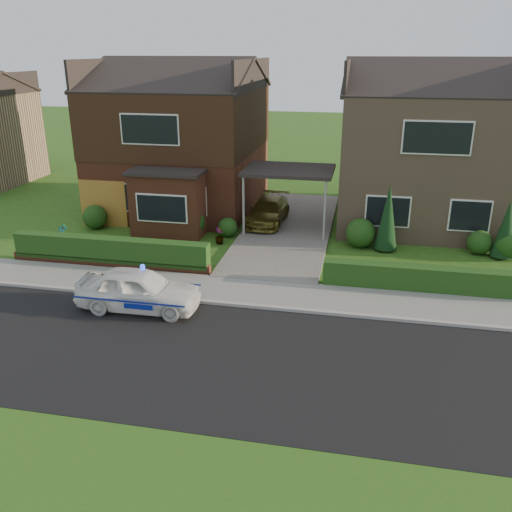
# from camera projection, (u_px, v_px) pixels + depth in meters

# --- Properties ---
(ground) EXTENTS (120.00, 120.00, 0.00)m
(ground) POSITION_uv_depth(u_px,v_px,m) (227.00, 359.00, 14.10)
(ground) COLOR #255115
(ground) RESTS_ON ground
(road) EXTENTS (60.00, 6.00, 0.02)m
(road) POSITION_uv_depth(u_px,v_px,m) (227.00, 359.00, 14.10)
(road) COLOR black
(road) RESTS_ON ground
(kerb) EXTENTS (60.00, 0.16, 0.12)m
(kerb) POSITION_uv_depth(u_px,v_px,m) (251.00, 306.00, 16.87)
(kerb) COLOR #9E9993
(kerb) RESTS_ON ground
(sidewalk) EXTENTS (60.00, 2.00, 0.10)m
(sidewalk) POSITION_uv_depth(u_px,v_px,m) (257.00, 293.00, 17.84)
(sidewalk) COLOR slate
(sidewalk) RESTS_ON ground
(grass_verge) EXTENTS (60.00, 4.00, 0.01)m
(grass_verge) POSITION_uv_depth(u_px,v_px,m) (156.00, 508.00, 9.53)
(grass_verge) COLOR #255115
(grass_verge) RESTS_ON ground
(driveway) EXTENTS (3.80, 12.00, 0.12)m
(driveway) POSITION_uv_depth(u_px,v_px,m) (288.00, 229.00, 24.15)
(driveway) COLOR #666059
(driveway) RESTS_ON ground
(house_left) EXTENTS (7.50, 9.53, 7.25)m
(house_left) POSITION_uv_depth(u_px,v_px,m) (181.00, 131.00, 26.54)
(house_left) COLOR brown
(house_left) RESTS_ON ground
(house_right) EXTENTS (7.50, 8.06, 7.25)m
(house_right) POSITION_uv_depth(u_px,v_px,m) (426.00, 141.00, 24.53)
(house_right) COLOR #917359
(house_right) RESTS_ON ground
(carport_link) EXTENTS (3.80, 3.00, 2.77)m
(carport_link) POSITION_uv_depth(u_px,v_px,m) (289.00, 171.00, 23.18)
(carport_link) COLOR black
(carport_link) RESTS_ON ground
(garage_door) EXTENTS (2.20, 0.10, 2.10)m
(garage_door) POSITION_uv_depth(u_px,v_px,m) (104.00, 204.00, 24.38)
(garage_door) COLOR #946420
(garage_door) RESTS_ON ground
(dwarf_wall) EXTENTS (7.70, 0.25, 0.36)m
(dwarf_wall) POSITION_uv_depth(u_px,v_px,m) (110.00, 263.00, 19.97)
(dwarf_wall) COLOR brown
(dwarf_wall) RESTS_ON ground
(hedge_left) EXTENTS (7.50, 0.55, 0.90)m
(hedge_left) POSITION_uv_depth(u_px,v_px,m) (112.00, 266.00, 20.17)
(hedge_left) COLOR #183C13
(hedge_left) RESTS_ON ground
(hedge_right) EXTENTS (7.50, 0.55, 0.80)m
(hedge_right) POSITION_uv_depth(u_px,v_px,m) (436.00, 293.00, 17.92)
(hedge_right) COLOR #183C13
(hedge_right) RESTS_ON ground
(shrub_left_far) EXTENTS (1.08, 1.08, 1.08)m
(shrub_left_far) POSITION_uv_depth(u_px,v_px,m) (95.00, 217.00, 24.18)
(shrub_left_far) COLOR #183C13
(shrub_left_far) RESTS_ON ground
(shrub_left_mid) EXTENTS (1.32, 1.32, 1.32)m
(shrub_left_mid) POSITION_uv_depth(u_px,v_px,m) (190.00, 222.00, 23.12)
(shrub_left_mid) COLOR #183C13
(shrub_left_mid) RESTS_ON ground
(shrub_left_near) EXTENTS (0.84, 0.84, 0.84)m
(shrub_left_near) POSITION_uv_depth(u_px,v_px,m) (228.00, 227.00, 23.19)
(shrub_left_near) COLOR #183C13
(shrub_left_near) RESTS_ON ground
(shrub_right_near) EXTENTS (1.20, 1.20, 1.20)m
(shrub_right_near) POSITION_uv_depth(u_px,v_px,m) (361.00, 233.00, 21.90)
(shrub_right_near) COLOR #183C13
(shrub_right_near) RESTS_ON ground
(shrub_right_mid) EXTENTS (0.96, 0.96, 0.96)m
(shrub_right_mid) POSITION_uv_depth(u_px,v_px,m) (480.00, 242.00, 21.18)
(shrub_right_mid) COLOR #183C13
(shrub_right_mid) RESTS_ON ground
(shrub_right_far) EXTENTS (1.08, 1.08, 1.08)m
(shrub_right_far) POSITION_uv_depth(u_px,v_px,m) (509.00, 245.00, 20.70)
(shrub_right_far) COLOR #183C13
(shrub_right_far) RESTS_ON ground
(conifer_a) EXTENTS (0.90, 0.90, 2.60)m
(conifer_a) POSITION_uv_depth(u_px,v_px,m) (387.00, 219.00, 21.28)
(conifer_a) COLOR black
(conifer_a) RESTS_ON ground
(conifer_b) EXTENTS (0.90, 0.90, 2.20)m
(conifer_b) POSITION_uv_depth(u_px,v_px,m) (506.00, 231.00, 20.53)
(conifer_b) COLOR black
(conifer_b) RESTS_ON ground
(police_car) EXTENTS (3.50, 3.84, 1.46)m
(police_car) POSITION_uv_depth(u_px,v_px,m) (139.00, 290.00, 16.59)
(police_car) COLOR white
(police_car) RESTS_ON ground
(driveway_car) EXTENTS (1.66, 3.80, 1.09)m
(driveway_car) POSITION_uv_depth(u_px,v_px,m) (268.00, 211.00, 24.63)
(driveway_car) COLOR olive
(driveway_car) RESTS_ON driveway
(potted_plant_a) EXTENTS (0.40, 0.27, 0.75)m
(potted_plant_a) POSITION_uv_depth(u_px,v_px,m) (63.00, 234.00, 22.48)
(potted_plant_a) COLOR gray
(potted_plant_a) RESTS_ON ground
(potted_plant_b) EXTENTS (0.54, 0.48, 0.82)m
(potted_plant_b) POSITION_uv_depth(u_px,v_px,m) (191.00, 230.00, 22.91)
(potted_plant_b) COLOR gray
(potted_plant_b) RESTS_ON ground
(potted_plant_c) EXTENTS (0.40, 0.40, 0.68)m
(potted_plant_c) POSITION_uv_depth(u_px,v_px,m) (219.00, 236.00, 22.32)
(potted_plant_c) COLOR gray
(potted_plant_c) RESTS_ON ground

